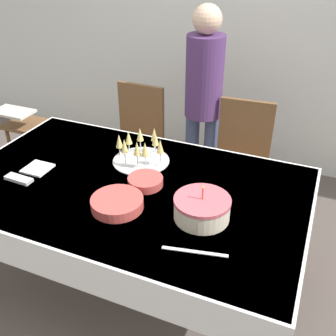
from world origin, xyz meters
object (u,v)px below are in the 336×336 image
Objects in this scene: champagne_tray at (141,148)px; person_standing at (204,93)px; dining_chair_far_left at (136,139)px; high_chair at (25,132)px; plate_stack_main at (117,203)px; birthday_cake at (202,208)px; dining_chair_far_right at (240,160)px; plate_stack_dessert at (145,181)px.

person_standing reaches higher than champagne_tray.
dining_chair_far_left is 2.68× the size of champagne_tray.
dining_chair_far_left reaches higher than champagne_tray.
dining_chair_far_left is at bearing 11.12° from high_chair.
plate_stack_main is 0.17× the size of person_standing.
dining_chair_far_left is at bearing 112.86° from plate_stack_main.
birthday_cake is 0.80× the size of champagne_tray.
person_standing reaches higher than dining_chair_far_left.
champagne_tray is 0.83m from person_standing.
dining_chair_far_right is at bearing 71.12° from plate_stack_main.
dining_chair_far_left is 3.34× the size of birthday_cake.
high_chair is at bearing 161.12° from champagne_tray.
champagne_tray is at bearing 101.59° from plate_stack_main.
dining_chair_far_left and dining_chair_far_right have the same top height.
birthday_cake is at bearing -22.15° from plate_stack_dessert.
birthday_cake reaches higher than champagne_tray.
plate_stack_main is at bearing -32.82° from high_chair.
plate_stack_main is 0.25m from plate_stack_dessert.
person_standing is 2.21× the size of high_chair.
dining_chair_far_left is at bearing 130.87° from birthday_cake.
plate_stack_dessert is 0.13× the size of person_standing.
champagne_tray is at bearing -59.98° from dining_chair_far_left.
champagne_tray is 0.28m from plate_stack_dessert.
person_standing reaches higher than plate_stack_dessert.
high_chair is (-0.99, -0.19, -0.03)m from dining_chair_far_left.
dining_chair_far_left is 0.60× the size of person_standing.
person_standing is (0.51, 0.15, 0.42)m from dining_chair_far_left.
birthday_cake is 0.42m from plate_stack_dessert.
dining_chair_far_left is 0.87m from dining_chair_far_right.
dining_chair_far_right reaches higher than plate_stack_main.
high_chair is (-1.47, 0.95, -0.30)m from plate_stack_main.
champagne_tray is at bearing -18.88° from high_chair.
champagne_tray reaches higher than plate_stack_dessert.
high_chair is at bearing -167.23° from person_standing.
birthday_cake is 1.04× the size of plate_stack_main.
high_chair is (-1.86, -0.19, -0.03)m from dining_chair_far_right.
person_standing is at bearing 15.89° from dining_chair_far_left.
dining_chair_far_left reaches higher than plate_stack_main.
plate_stack_dessert reaches higher than high_chair.
high_chair is (-1.90, 0.86, -0.32)m from birthday_cake.
plate_stack_dessert is (0.52, -0.89, 0.26)m from dining_chair_far_left.
plate_stack_main is (-0.39, -1.14, 0.26)m from dining_chair_far_right.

